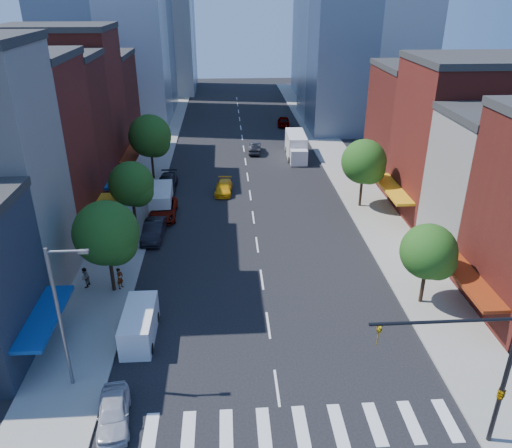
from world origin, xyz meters
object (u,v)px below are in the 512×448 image
Objects in this scene: parked_car_second at (154,230)px; taxi at (224,188)px; box_truck at (296,147)px; pedestrian_far at (85,278)px; pedestrian_near at (120,278)px; cargo_van_far at (161,200)px; traffic_car_oncoming at (255,148)px; traffic_car_far at (284,121)px; parked_car_third at (163,210)px; parked_car_rear at (167,183)px; parked_car_front at (113,412)px; cargo_van_near at (139,326)px.

parked_car_second is 12.80m from taxi.
pedestrian_far is (-20.77, -31.84, -0.55)m from box_truck.
cargo_van_far is at bearing 18.29° from pedestrian_near.
box_truck is (5.51, -2.45, 0.77)m from traffic_car_oncoming.
parked_car_third is at bearing 70.57° from traffic_car_far.
parked_car_second is 28.76m from box_truck.
pedestrian_near is (-1.52, -21.24, 0.24)m from parked_car_rear.
taxi is at bearing 1.75° from pedestrian_near.
parked_car_front is 0.83× the size of parked_car_second.
parked_car_front is at bearing -107.68° from box_truck.
pedestrian_near reaches higher than traffic_car_far.
cargo_van_near is 6.58m from pedestrian_near.
cargo_van_near is at bearing -83.97° from parked_car_second.
parked_car_rear is (-0.36, 7.72, -0.01)m from parked_car_third.
pedestrian_far is at bearing -114.24° from taxi.
cargo_van_far is 38.16m from traffic_car_far.
pedestrian_near is at bearing -93.12° from parked_car_rear.
pedestrian_near is (-1.52, -8.67, 0.20)m from parked_car_second.
traffic_car_oncoming is (10.50, 47.88, 0.04)m from parked_car_front.
parked_car_third is 24.71m from box_truck.
cargo_van_far is 15.53m from pedestrian_far.
cargo_van_far is at bearing 92.34° from cargo_van_near.
pedestrian_near is (-2.37, 6.14, -0.02)m from cargo_van_near.
cargo_van_far reaches higher than cargo_van_near.
cargo_van_near is 1.09× the size of traffic_car_oncoming.
cargo_van_far reaches higher than parked_car_front.
box_truck is 36.90m from pedestrian_near.
parked_car_third reaches higher than parked_car_rear.
pedestrian_far is (-4.26, -14.93, -0.20)m from cargo_van_far.
parked_car_second is at bearing -115.74° from taxi.
parked_car_third is 1.26× the size of traffic_car_oncoming.
pedestrian_near is 1.06× the size of pedestrian_far.
box_truck is at bearing 47.96° from parked_car_third.
parked_car_rear is 19.83m from box_truck.
traffic_car_oncoming is at bearing 4.12° from pedestrian_near.
parked_car_front is 0.84× the size of cargo_van_near.
parked_car_rear is 1.13× the size of traffic_car_far.
pedestrian_near is 2.76m from pedestrian_far.
cargo_van_near is at bearing -110.49° from box_truck.
cargo_van_near is 1.11× the size of taxi.
traffic_car_far is (16.77, 28.33, 0.03)m from parked_car_rear.
pedestrian_far reaches higher than parked_car_front.
cargo_van_far is (0.01, -5.95, 0.38)m from parked_car_rear.
parked_car_rear is 17.34m from traffic_car_oncoming.
parked_car_second is at bearing -89.04° from parked_car_rear.
taxi is 15.62m from traffic_car_oncoming.
traffic_car_oncoming is at bearing 157.82° from box_truck.
taxi is at bearing 76.13° from traffic_car_far.
cargo_van_far is at bearing 173.80° from pedestrian_far.
traffic_car_far reaches higher than parked_car_front.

